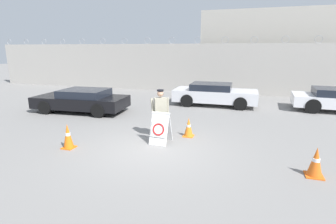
# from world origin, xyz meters

# --- Properties ---
(ground_plane) EXTENTS (90.00, 90.00, 0.00)m
(ground_plane) POSITION_xyz_m (0.00, 0.00, 0.00)
(ground_plane) COLOR gray
(perimeter_wall) EXTENTS (36.00, 0.30, 3.83)m
(perimeter_wall) POSITION_xyz_m (0.00, 11.15, 1.69)
(perimeter_wall) COLOR #ADA8A0
(perimeter_wall) RESTS_ON ground_plane
(building_block) EXTENTS (9.23, 5.91, 5.76)m
(building_block) POSITION_xyz_m (3.54, 15.87, 2.88)
(building_block) COLOR #B2ADA3
(building_block) RESTS_ON ground_plane
(barricade_sign) EXTENTS (0.63, 0.73, 1.04)m
(barricade_sign) POSITION_xyz_m (0.02, 0.56, 0.51)
(barricade_sign) COLOR white
(barricade_sign) RESTS_ON ground_plane
(security_guard) EXTENTS (0.66, 0.42, 1.70)m
(security_guard) POSITION_xyz_m (-0.16, 1.10, 0.94)
(security_guard) COLOR black
(security_guard) RESTS_ON ground_plane
(traffic_cone_near) EXTENTS (0.41, 0.41, 0.75)m
(traffic_cone_near) POSITION_xyz_m (4.39, -0.51, 0.37)
(traffic_cone_near) COLOR orange
(traffic_cone_near) RESTS_ON ground_plane
(traffic_cone_mid) EXTENTS (0.37, 0.37, 0.68)m
(traffic_cone_mid) POSITION_xyz_m (0.76, 1.49, 0.34)
(traffic_cone_mid) COLOR orange
(traffic_cone_mid) RESTS_ON ground_plane
(traffic_cone_far) EXTENTS (0.37, 0.37, 0.79)m
(traffic_cone_far) POSITION_xyz_m (-2.59, -0.75, 0.39)
(traffic_cone_far) COLOR orange
(traffic_cone_far) RESTS_ON ground_plane
(parked_car_front_coupe) EXTENTS (4.59, 2.22, 1.11)m
(parked_car_front_coupe) POSITION_xyz_m (-5.13, 3.59, 0.58)
(parked_car_front_coupe) COLOR black
(parked_car_front_coupe) RESTS_ON ground_plane
(parked_car_rear_sedan) EXTENTS (4.48, 1.97, 1.20)m
(parked_car_rear_sedan) POSITION_xyz_m (0.89, 7.08, 0.62)
(parked_car_rear_sedan) COLOR black
(parked_car_rear_sedan) RESTS_ON ground_plane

